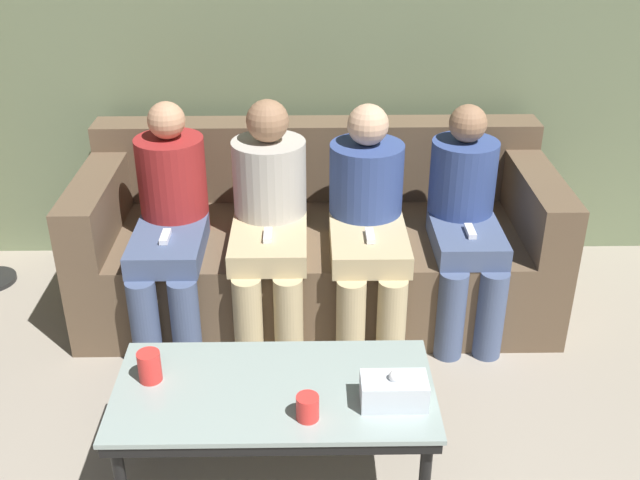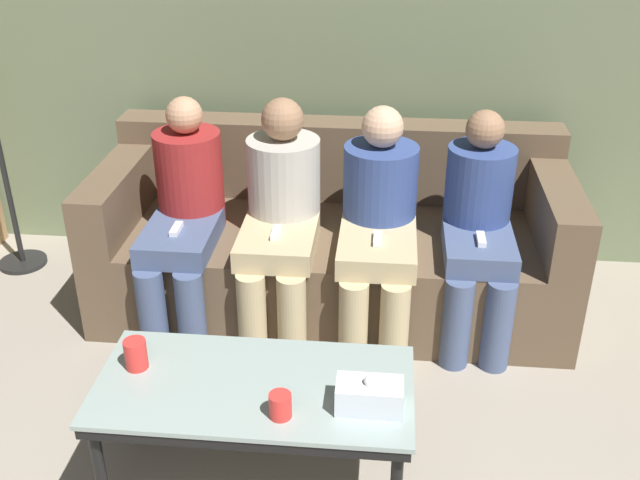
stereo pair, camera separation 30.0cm
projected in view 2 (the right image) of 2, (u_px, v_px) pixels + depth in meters
name	position (u px, v px, depth m)	size (l,w,h in m)	color
wall_back	(343.00, 22.00, 3.81)	(12.00, 0.06, 2.60)	#707F5B
couch	(333.00, 243.00, 3.79)	(2.28, 0.94, 0.85)	brown
coffee_table	(254.00, 394.00, 2.60)	(1.10, 0.54, 0.45)	#8C9E99
cup_near_left	(280.00, 405.00, 2.41)	(0.07, 0.07, 0.09)	red
cup_near_right	(136.00, 354.00, 2.63)	(0.08, 0.08, 0.11)	red
tissue_box	(369.00, 395.00, 2.44)	(0.22, 0.12, 0.13)	silver
seated_person_left_end	(185.00, 209.00, 3.51)	(0.32, 0.70, 1.08)	#47567A
seated_person_mid_left	(281.00, 210.00, 3.48)	(0.35, 0.70, 1.09)	tan
seated_person_mid_right	(379.00, 217.00, 3.44)	(0.35, 0.73, 1.07)	tan
seated_person_right_end	(479.00, 223.00, 3.41)	(0.31, 0.65, 1.06)	#47567A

